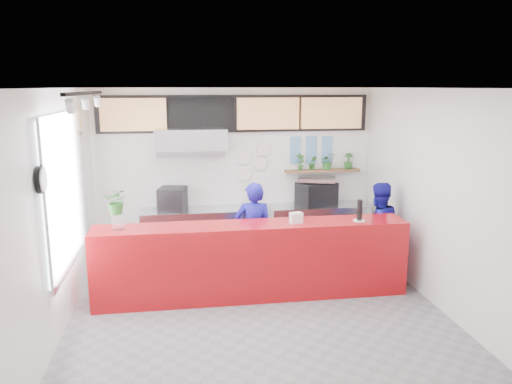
# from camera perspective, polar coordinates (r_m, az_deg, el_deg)

# --- Properties ---
(floor) EXTENTS (5.00, 5.00, 0.00)m
(floor) POSITION_cam_1_polar(r_m,az_deg,el_deg) (7.13, 0.05, -13.09)
(floor) COLOR slate
(floor) RESTS_ON ground
(ceiling) EXTENTS (5.00, 5.00, 0.00)m
(ceiling) POSITION_cam_1_polar(r_m,az_deg,el_deg) (6.46, 0.06, 11.80)
(ceiling) COLOR silver
(wall_back) EXTENTS (5.00, 0.00, 5.00)m
(wall_back) POSITION_cam_1_polar(r_m,az_deg,el_deg) (9.06, -2.34, 2.31)
(wall_back) COLOR white
(wall_back) RESTS_ON ground
(wall_left) EXTENTS (0.00, 5.00, 5.00)m
(wall_left) POSITION_cam_1_polar(r_m,az_deg,el_deg) (6.74, -21.48, -1.91)
(wall_left) COLOR white
(wall_left) RESTS_ON ground
(wall_right) EXTENTS (0.00, 5.00, 5.00)m
(wall_right) POSITION_cam_1_polar(r_m,az_deg,el_deg) (7.43, 19.49, -0.53)
(wall_right) COLOR white
(wall_right) RESTS_ON ground
(service_counter) EXTENTS (4.50, 0.60, 1.10)m
(service_counter) POSITION_cam_1_polar(r_m,az_deg,el_deg) (7.28, -0.43, -7.84)
(service_counter) COLOR #9D0B10
(service_counter) RESTS_ON ground
(cream_band) EXTENTS (5.00, 0.02, 0.80)m
(cream_band) POSITION_cam_1_polar(r_m,az_deg,el_deg) (8.94, -2.39, 9.27)
(cream_band) COLOR beige
(cream_band) RESTS_ON wall_back
(prep_bench) EXTENTS (1.80, 0.60, 0.90)m
(prep_bench) POSITION_cam_1_polar(r_m,az_deg,el_deg) (8.96, -7.18, -4.79)
(prep_bench) COLOR #B2B5BA
(prep_bench) RESTS_ON ground
(panini_oven) EXTENTS (0.53, 0.53, 0.40)m
(panini_oven) POSITION_cam_1_polar(r_m,az_deg,el_deg) (8.80, -9.51, -0.79)
(panini_oven) COLOR black
(panini_oven) RESTS_ON prep_bench
(extraction_hood) EXTENTS (1.20, 0.70, 0.35)m
(extraction_hood) POSITION_cam_1_polar(r_m,az_deg,el_deg) (8.58, -7.46, 6.06)
(extraction_hood) COLOR #B2B5BA
(extraction_hood) RESTS_ON ceiling
(hood_lip) EXTENTS (1.20, 0.69, 0.31)m
(hood_lip) POSITION_cam_1_polar(r_m,az_deg,el_deg) (8.60, -7.43, 4.73)
(hood_lip) COLOR #B2B5BA
(hood_lip) RESTS_ON ceiling
(right_bench) EXTENTS (1.80, 0.60, 0.90)m
(right_bench) POSITION_cam_1_polar(r_m,az_deg,el_deg) (9.30, 7.18, -4.17)
(right_bench) COLOR #B2B5BA
(right_bench) RESTS_ON ground
(espresso_machine) EXTENTS (0.77, 0.65, 0.42)m
(espresso_machine) POSITION_cam_1_polar(r_m,az_deg,el_deg) (9.12, 6.92, -0.21)
(espresso_machine) COLOR black
(espresso_machine) RESTS_ON right_bench
(espresso_tray) EXTENTS (0.77, 0.64, 0.06)m
(espresso_tray) POSITION_cam_1_polar(r_m,az_deg,el_deg) (9.07, 6.96, 1.47)
(espresso_tray) COLOR #A9ABB1
(espresso_tray) RESTS_ON espresso_machine
(herb_shelf) EXTENTS (1.40, 0.18, 0.04)m
(herb_shelf) POSITION_cam_1_polar(r_m,az_deg,el_deg) (9.28, 7.61, 2.44)
(herb_shelf) COLOR brown
(herb_shelf) RESTS_ON wall_back
(menu_board_far_left) EXTENTS (1.10, 0.10, 0.55)m
(menu_board_far_left) POSITION_cam_1_polar(r_m,az_deg,el_deg) (8.81, -13.83, 8.58)
(menu_board_far_left) COLOR tan
(menu_board_far_left) RESTS_ON wall_back
(menu_board_mid_left) EXTENTS (1.10, 0.10, 0.55)m
(menu_board_mid_left) POSITION_cam_1_polar(r_m,az_deg,el_deg) (8.78, -6.18, 8.84)
(menu_board_mid_left) COLOR black
(menu_board_mid_left) RESTS_ON wall_back
(menu_board_mid_right) EXTENTS (1.10, 0.10, 0.55)m
(menu_board_mid_right) POSITION_cam_1_polar(r_m,az_deg,el_deg) (8.91, 1.38, 8.95)
(menu_board_mid_right) COLOR tan
(menu_board_mid_right) RESTS_ON wall_back
(menu_board_far_right) EXTENTS (1.10, 0.10, 0.55)m
(menu_board_far_right) POSITION_cam_1_polar(r_m,az_deg,el_deg) (9.18, 8.61, 8.91)
(menu_board_far_right) COLOR tan
(menu_board_far_right) RESTS_ON wall_back
(soffit) EXTENTS (4.80, 0.04, 0.65)m
(soffit) POSITION_cam_1_polar(r_m,az_deg,el_deg) (8.91, -2.37, 8.94)
(soffit) COLOR black
(soffit) RESTS_ON wall_back
(window_pane) EXTENTS (0.04, 2.20, 1.90)m
(window_pane) POSITION_cam_1_polar(r_m,az_deg,el_deg) (6.97, -20.84, 0.27)
(window_pane) COLOR silver
(window_pane) RESTS_ON wall_left
(window_frame) EXTENTS (0.03, 2.30, 2.00)m
(window_frame) POSITION_cam_1_polar(r_m,az_deg,el_deg) (6.97, -20.68, 0.28)
(window_frame) COLOR #B2B5BA
(window_frame) RESTS_ON wall_left
(wall_clock_rim) EXTENTS (0.05, 0.30, 0.30)m
(wall_clock_rim) POSITION_cam_1_polar(r_m,az_deg,el_deg) (5.76, -23.42, 1.29)
(wall_clock_rim) COLOR black
(wall_clock_rim) RESTS_ON wall_left
(wall_clock_face) EXTENTS (0.02, 0.26, 0.26)m
(wall_clock_face) POSITION_cam_1_polar(r_m,az_deg,el_deg) (5.75, -23.14, 1.30)
(wall_clock_face) COLOR white
(wall_clock_face) RESTS_ON wall_left
(track_rail) EXTENTS (0.05, 2.40, 0.04)m
(track_rail) POSITION_cam_1_polar(r_m,az_deg,el_deg) (6.48, -18.96, 10.64)
(track_rail) COLOR black
(track_rail) RESTS_ON ceiling
(dec_plate_a) EXTENTS (0.24, 0.03, 0.24)m
(dec_plate_a) POSITION_cam_1_polar(r_m,az_deg,el_deg) (9.01, -1.38, 3.88)
(dec_plate_a) COLOR silver
(dec_plate_a) RESTS_ON wall_back
(dec_plate_b) EXTENTS (0.24, 0.03, 0.24)m
(dec_plate_b) POSITION_cam_1_polar(r_m,az_deg,el_deg) (9.07, 0.50, 3.29)
(dec_plate_b) COLOR silver
(dec_plate_b) RESTS_ON wall_back
(dec_plate_c) EXTENTS (0.24, 0.03, 0.24)m
(dec_plate_c) POSITION_cam_1_polar(r_m,az_deg,el_deg) (9.06, -1.37, 2.00)
(dec_plate_c) COLOR silver
(dec_plate_c) RESTS_ON wall_back
(dec_plate_d) EXTENTS (0.24, 0.03, 0.24)m
(dec_plate_d) POSITION_cam_1_polar(r_m,az_deg,el_deg) (9.05, 0.82, 4.86)
(dec_plate_d) COLOR silver
(dec_plate_d) RESTS_ON wall_back
(photo_frame_a) EXTENTS (0.20, 0.02, 0.25)m
(photo_frame_a) POSITION_cam_1_polar(r_m,az_deg,el_deg) (9.16, 4.53, 5.55)
(photo_frame_a) COLOR #598CBF
(photo_frame_a) RESTS_ON wall_back
(photo_frame_b) EXTENTS (0.20, 0.02, 0.25)m
(photo_frame_b) POSITION_cam_1_polar(r_m,az_deg,el_deg) (9.23, 6.35, 5.56)
(photo_frame_b) COLOR #598CBF
(photo_frame_b) RESTS_ON wall_back
(photo_frame_c) EXTENTS (0.20, 0.02, 0.25)m
(photo_frame_c) POSITION_cam_1_polar(r_m,az_deg,el_deg) (9.31, 8.15, 5.57)
(photo_frame_c) COLOR #598CBF
(photo_frame_c) RESTS_ON wall_back
(photo_frame_d) EXTENTS (0.20, 0.02, 0.25)m
(photo_frame_d) POSITION_cam_1_polar(r_m,az_deg,el_deg) (9.19, 4.51, 4.00)
(photo_frame_d) COLOR #598CBF
(photo_frame_d) RESTS_ON wall_back
(photo_frame_e) EXTENTS (0.20, 0.02, 0.25)m
(photo_frame_e) POSITION_cam_1_polar(r_m,az_deg,el_deg) (9.26, 6.32, 4.03)
(photo_frame_e) COLOR #598CBF
(photo_frame_e) RESTS_ON wall_back
(photo_frame_f) EXTENTS (0.20, 0.02, 0.25)m
(photo_frame_f) POSITION_cam_1_polar(r_m,az_deg,el_deg) (9.35, 8.10, 4.05)
(photo_frame_f) COLOR #598CBF
(photo_frame_f) RESTS_ON wall_back
(staff_center) EXTENTS (0.64, 0.47, 1.60)m
(staff_center) POSITION_cam_1_polar(r_m,az_deg,el_deg) (7.74, -0.25, -4.70)
(staff_center) COLOR navy
(staff_center) RESTS_ON ground
(staff_right) EXTENTS (0.85, 0.72, 1.53)m
(staff_right) POSITION_cam_1_polar(r_m,az_deg,el_deg) (8.30, 13.72, -4.14)
(staff_right) COLOR navy
(staff_right) RESTS_ON ground
(herb_a) EXTENTS (0.18, 0.15, 0.31)m
(herb_a) POSITION_cam_1_polar(r_m,az_deg,el_deg) (9.14, 5.09, 3.47)
(herb_a) COLOR #256121
(herb_a) RESTS_ON herb_shelf
(herb_b) EXTENTS (0.16, 0.14, 0.26)m
(herb_b) POSITION_cam_1_polar(r_m,az_deg,el_deg) (9.20, 6.50, 3.34)
(herb_b) COLOR #256121
(herb_b) RESTS_ON herb_shelf
(herb_c) EXTENTS (0.28, 0.24, 0.30)m
(herb_c) POSITION_cam_1_polar(r_m,az_deg,el_deg) (9.28, 8.20, 3.50)
(herb_c) COLOR #256121
(herb_c) RESTS_ON herb_shelf
(herb_d) EXTENTS (0.21, 0.20, 0.30)m
(herb_d) POSITION_cam_1_polar(r_m,az_deg,el_deg) (9.40, 10.52, 3.52)
(herb_d) COLOR #256121
(herb_d) RESTS_ON herb_shelf
(glass_vase) EXTENTS (0.23, 0.23, 0.22)m
(glass_vase) POSITION_cam_1_polar(r_m,az_deg,el_deg) (7.07, -15.48, -3.32)
(glass_vase) COLOR silver
(glass_vase) RESTS_ON service_counter
(basil_vase) EXTENTS (0.36, 0.32, 0.36)m
(basil_vase) POSITION_cam_1_polar(r_m,az_deg,el_deg) (7.00, -15.61, -1.03)
(basil_vase) COLOR #256121
(basil_vase) RESTS_ON glass_vase
(napkin_holder) EXTENTS (0.20, 0.15, 0.15)m
(napkin_holder) POSITION_cam_1_polar(r_m,az_deg,el_deg) (7.17, 4.60, -2.96)
(napkin_holder) COLOR silver
(napkin_holder) RESTS_ON service_counter
(white_plate) EXTENTS (0.21, 0.21, 0.01)m
(white_plate) POSITION_cam_1_polar(r_m,az_deg,el_deg) (7.42, 11.71, -3.21)
(white_plate) COLOR silver
(white_plate) RESTS_ON service_counter
(pepper_mill) EXTENTS (0.10, 0.10, 0.30)m
(pepper_mill) POSITION_cam_1_polar(r_m,az_deg,el_deg) (7.39, 11.76, -2.02)
(pepper_mill) COLOR black
(pepper_mill) RESTS_ON white_plate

